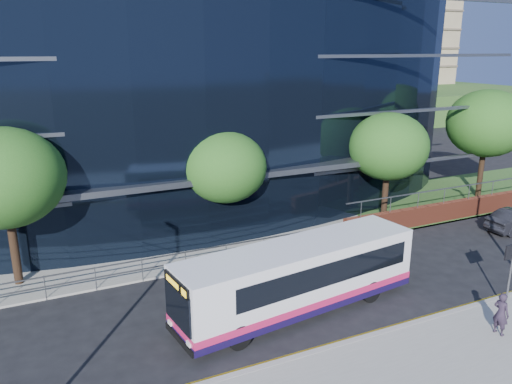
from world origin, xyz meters
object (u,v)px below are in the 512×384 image
city_bus (300,276)px  tree_dist_f (421,90)px  tree_far_a (4,178)px  tree_far_b (225,167)px  tree_far_d (487,123)px  tree_far_c (389,147)px  street_sign (512,260)px  tree_dist_e (335,93)px  pedestrian (501,314)px

city_bus → tree_dist_f: bearing=35.8°
tree_dist_f → city_bus: tree_dist_f is taller
tree_far_a → tree_far_b: 10.03m
tree_far_a → tree_far_d: (29.00, 1.00, 0.33)m
tree_far_c → tree_far_d: 9.08m
tree_far_b → street_sign: bearing=-55.9°
tree_far_c → tree_dist_f: bearing=45.0°
tree_dist_e → pedestrian: 48.06m
tree_far_c → tree_dist_f: tree_far_c is taller
pedestrian → tree_far_d: bearing=-53.3°
tree_far_a → tree_dist_e: bearing=40.0°
tree_far_c → city_bus: size_ratio=0.63×
tree_far_a → pedestrian: (15.57, -11.87, -3.91)m
tree_dist_f → tree_far_b: bearing=-142.9°
tree_far_b → tree_far_c: (10.00, -0.50, 0.33)m
tree_far_b → tree_dist_e: 40.74m
street_sign → tree_dist_e: (19.50, 41.59, 2.39)m
tree_far_d → tree_dist_f: size_ratio=1.23×
tree_far_c → street_sign: bearing=-103.3°
tree_far_a → city_bus: 12.81m
tree_far_b → tree_dist_f: size_ratio=1.00×
pedestrian → tree_dist_e: bearing=-33.6°
street_sign → pedestrian: size_ratio=1.75×
street_sign → tree_dist_f: tree_dist_f is taller
tree_far_b → pedestrian: tree_far_b is taller
tree_dist_e → tree_far_b: bearing=-131.5°
tree_dist_e → pedestrian: bearing=-116.6°
tree_far_a → city_bus: size_ratio=0.67×
tree_dist_e → city_bus: tree_dist_e is taller
tree_far_c → city_bus: (-9.91, -7.12, -3.07)m
street_sign → tree_dist_e: bearing=64.9°
street_sign → tree_dist_f: 56.25m
tree_dist_e → city_bus: bearing=-125.2°
tree_far_b → city_bus: 8.10m
tree_far_b → tree_far_d: size_ratio=0.81×
street_sign → tree_far_d: (11.50, 11.59, 3.04)m
tree_far_a → tree_far_b: size_ratio=1.15×
tree_far_c → city_bus: 12.58m
tree_far_d → tree_dist_f: 40.01m
tree_far_a → tree_far_c: size_ratio=1.07×
tree_far_d → tree_far_a: bearing=-178.0°
tree_far_d → tree_dist_e: size_ratio=1.14×
tree_far_b → pedestrian: 13.96m
tree_dist_e → tree_dist_f: (16.00, 2.00, -0.33)m
street_sign → pedestrian: 2.61m
tree_far_c → tree_far_d: bearing=6.3°
tree_far_b → tree_far_d: bearing=1.5°
city_bus → pedestrian: city_bus is taller
street_sign → tree_far_d: tree_far_d is taller
tree_far_a → pedestrian: 19.97m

